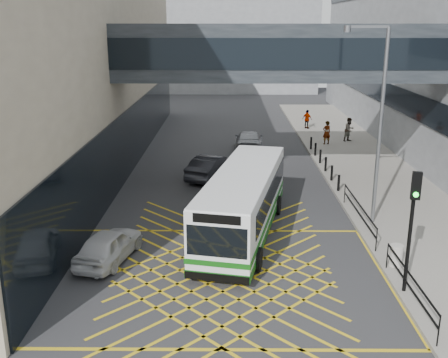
{
  "coord_description": "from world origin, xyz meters",
  "views": [
    {
      "loc": [
        0.18,
        -17.51,
        9.0
      ],
      "look_at": [
        0.0,
        4.0,
        2.6
      ],
      "focal_mm": 42.0,
      "sensor_mm": 36.0,
      "label": 1
    }
  ],
  "objects_px": {
    "bus": "(244,201)",
    "traffic_light": "(412,215)",
    "car_silver": "(249,140)",
    "pedestrian_c": "(307,119)",
    "car_white": "(109,245)",
    "litter_bin": "(396,255)",
    "street_lamp": "(377,115)",
    "pedestrian_a": "(327,133)",
    "pedestrian_b": "(349,130)",
    "car_dark": "(212,167)"
  },
  "relations": [
    {
      "from": "pedestrian_b",
      "to": "car_silver",
      "type": "bearing_deg",
      "value": 165.63
    },
    {
      "from": "traffic_light",
      "to": "pedestrian_c",
      "type": "xyz_separation_m",
      "value": [
        0.85,
        29.22,
        -1.99
      ]
    },
    {
      "from": "car_silver",
      "to": "pedestrian_c",
      "type": "height_order",
      "value": "pedestrian_c"
    },
    {
      "from": "bus",
      "to": "pedestrian_a",
      "type": "bearing_deg",
      "value": 80.7
    },
    {
      "from": "car_silver",
      "to": "litter_bin",
      "type": "bearing_deg",
      "value": 106.52
    },
    {
      "from": "bus",
      "to": "traffic_light",
      "type": "relative_size",
      "value": 2.45
    },
    {
      "from": "traffic_light",
      "to": "litter_bin",
      "type": "distance_m",
      "value": 3.18
    },
    {
      "from": "litter_bin",
      "to": "pedestrian_c",
      "type": "distance_m",
      "value": 27.16
    },
    {
      "from": "street_lamp",
      "to": "pedestrian_b",
      "type": "xyz_separation_m",
      "value": [
        2.92,
        17.39,
        -4.08
      ]
    },
    {
      "from": "street_lamp",
      "to": "traffic_light",
      "type": "bearing_deg",
      "value": -95.25
    },
    {
      "from": "bus",
      "to": "pedestrian_c",
      "type": "relative_size",
      "value": 6.49
    },
    {
      "from": "pedestrian_a",
      "to": "pedestrian_c",
      "type": "xyz_separation_m",
      "value": [
        -0.58,
        6.21,
        -0.08
      ]
    },
    {
      "from": "traffic_light",
      "to": "litter_bin",
      "type": "xyz_separation_m",
      "value": [
        0.32,
        2.07,
        -2.39
      ]
    },
    {
      "from": "car_white",
      "to": "bus",
      "type": "bearing_deg",
      "value": -139.2
    },
    {
      "from": "street_lamp",
      "to": "car_white",
      "type": "bearing_deg",
      "value": -161.89
    },
    {
      "from": "car_white",
      "to": "traffic_light",
      "type": "bearing_deg",
      "value": 178.95
    },
    {
      "from": "traffic_light",
      "to": "street_lamp",
      "type": "distance_m",
      "value": 7.05
    },
    {
      "from": "pedestrian_a",
      "to": "car_white",
      "type": "bearing_deg",
      "value": 39.84
    },
    {
      "from": "pedestrian_b",
      "to": "pedestrian_a",
      "type": "bearing_deg",
      "value": 176.02
    },
    {
      "from": "traffic_light",
      "to": "street_lamp",
      "type": "bearing_deg",
      "value": 97.69
    },
    {
      "from": "car_white",
      "to": "pedestrian_c",
      "type": "height_order",
      "value": "pedestrian_c"
    },
    {
      "from": "street_lamp",
      "to": "pedestrian_c",
      "type": "height_order",
      "value": "street_lamp"
    },
    {
      "from": "bus",
      "to": "car_white",
      "type": "relative_size",
      "value": 2.55
    },
    {
      "from": "car_dark",
      "to": "pedestrian_a",
      "type": "height_order",
      "value": "pedestrian_a"
    },
    {
      "from": "pedestrian_b",
      "to": "bus",
      "type": "bearing_deg",
      "value": -147.95
    },
    {
      "from": "car_silver",
      "to": "litter_bin",
      "type": "height_order",
      "value": "car_silver"
    },
    {
      "from": "bus",
      "to": "litter_bin",
      "type": "bearing_deg",
      "value": -19.55
    },
    {
      "from": "bus",
      "to": "pedestrian_a",
      "type": "distance_m",
      "value": 18.75
    },
    {
      "from": "street_lamp",
      "to": "pedestrian_a",
      "type": "bearing_deg",
      "value": 85.37
    },
    {
      "from": "car_white",
      "to": "street_lamp",
      "type": "distance_m",
      "value": 12.69
    },
    {
      "from": "bus",
      "to": "car_silver",
      "type": "xyz_separation_m",
      "value": [
        0.82,
        15.91,
        -0.77
      ]
    },
    {
      "from": "bus",
      "to": "street_lamp",
      "type": "xyz_separation_m",
      "value": [
        5.82,
        1.15,
        3.6
      ]
    },
    {
      "from": "litter_bin",
      "to": "pedestrian_a",
      "type": "height_order",
      "value": "pedestrian_a"
    },
    {
      "from": "street_lamp",
      "to": "pedestrian_b",
      "type": "height_order",
      "value": "street_lamp"
    },
    {
      "from": "car_dark",
      "to": "street_lamp",
      "type": "xyz_separation_m",
      "value": [
        7.48,
        -7.58,
        4.43
      ]
    },
    {
      "from": "car_white",
      "to": "traffic_light",
      "type": "height_order",
      "value": "traffic_light"
    },
    {
      "from": "car_white",
      "to": "litter_bin",
      "type": "bearing_deg",
      "value": -170.21
    },
    {
      "from": "pedestrian_c",
      "to": "street_lamp",
      "type": "bearing_deg",
      "value": 131.32
    },
    {
      "from": "bus",
      "to": "pedestrian_b",
      "type": "height_order",
      "value": "bus"
    },
    {
      "from": "car_dark",
      "to": "car_silver",
      "type": "distance_m",
      "value": 7.61
    },
    {
      "from": "car_dark",
      "to": "litter_bin",
      "type": "distance_m",
      "value": 14.23
    },
    {
      "from": "car_dark",
      "to": "street_lamp",
      "type": "relative_size",
      "value": 0.53
    },
    {
      "from": "pedestrian_b",
      "to": "traffic_light",
      "type": "bearing_deg",
      "value": -130.7
    },
    {
      "from": "car_silver",
      "to": "pedestrian_c",
      "type": "xyz_separation_m",
      "value": [
        5.39,
        7.77,
        0.2
      ]
    },
    {
      "from": "car_white",
      "to": "car_dark",
      "type": "bearing_deg",
      "value": -94.53
    },
    {
      "from": "car_dark",
      "to": "litter_bin",
      "type": "xyz_separation_m",
      "value": [
        7.33,
        -12.2,
        -0.15
      ]
    },
    {
      "from": "car_silver",
      "to": "pedestrian_b",
      "type": "distance_m",
      "value": 8.35
    },
    {
      "from": "street_lamp",
      "to": "pedestrian_a",
      "type": "relative_size",
      "value": 4.92
    },
    {
      "from": "bus",
      "to": "pedestrian_b",
      "type": "bearing_deg",
      "value": 76.69
    },
    {
      "from": "bus",
      "to": "pedestrian_b",
      "type": "xyz_separation_m",
      "value": [
        8.74,
        18.54,
        -0.48
      ]
    }
  ]
}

